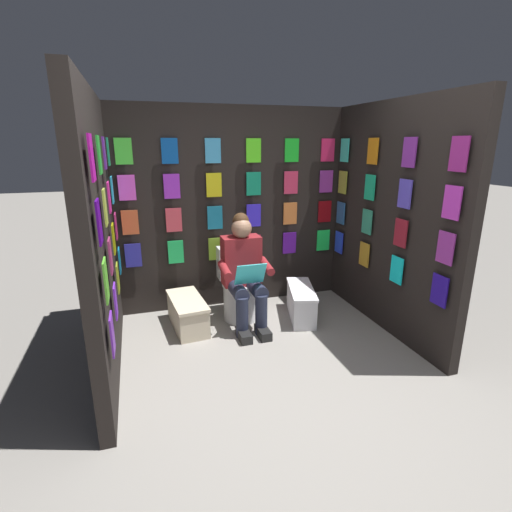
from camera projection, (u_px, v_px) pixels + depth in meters
ground_plane at (304, 407)px, 2.84m from camera, size 30.00×30.00×0.00m
display_wall_back at (233, 209)px, 4.45m from camera, size 2.72×0.14×2.28m
display_wall_left at (390, 219)px, 3.85m from camera, size 0.14×2.06×2.28m
display_wall_right at (100, 239)px, 3.07m from camera, size 0.14×2.06×2.28m
toilet at (239, 288)px, 4.26m from camera, size 0.41×0.55×0.77m
person_reading at (244, 271)px, 3.97m from camera, size 0.53×0.68×1.19m
comic_longbox_near at (188, 313)px, 4.03m from camera, size 0.38×0.74×0.32m
comic_longbox_far at (301, 302)px, 4.26m from camera, size 0.44×0.76×0.35m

